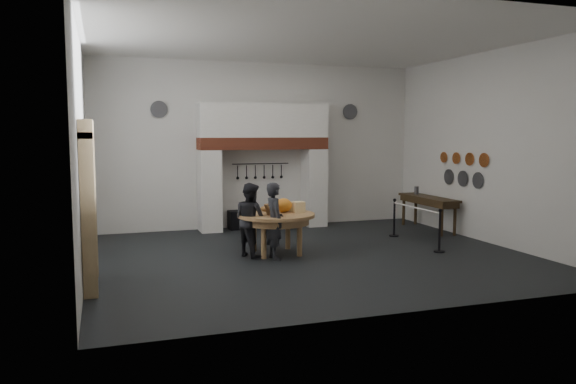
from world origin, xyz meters
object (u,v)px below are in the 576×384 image
object	(u,v)px
barrier_post_near	(440,232)
barrier_post_far	(394,219)
work_table	(276,215)
visitor_far	(251,220)
side_table	(428,198)
visitor_near	(274,221)
iron_range	(263,219)

from	to	relation	value
barrier_post_near	barrier_post_far	world-z (taller)	same
barrier_post_near	barrier_post_far	distance (m)	2.00
work_table	barrier_post_far	world-z (taller)	barrier_post_far
visitor_far	barrier_post_far	distance (m)	4.17
side_table	barrier_post_near	bearing A→B (deg)	-117.37
side_table	visitor_near	bearing A→B (deg)	-157.59
work_table	barrier_post_near	distance (m)	3.58
work_table	barrier_post_near	size ratio (longest dim) A/B	1.84
work_table	barrier_post_far	size ratio (longest dim) A/B	1.84
side_table	barrier_post_near	size ratio (longest dim) A/B	2.44
iron_range	work_table	world-z (taller)	work_table
visitor_near	visitor_far	size ratio (longest dim) A/B	1.02
visitor_near	visitor_far	xyz separation A→B (m)	(-0.40, 0.40, -0.01)
visitor_near	barrier_post_far	size ratio (longest dim) A/B	1.76
iron_range	work_table	size ratio (longest dim) A/B	1.15
barrier_post_near	visitor_far	bearing A→B (deg)	167.17
work_table	barrier_post_near	bearing A→B (deg)	-16.10
visitor_near	barrier_post_near	distance (m)	3.66
work_table	side_table	world-z (taller)	side_table
visitor_far	visitor_near	bearing A→B (deg)	-159.00
visitor_near	side_table	distance (m)	5.33
iron_range	visitor_near	distance (m)	3.90
visitor_far	barrier_post_near	world-z (taller)	visitor_far
work_table	visitor_near	size ratio (longest dim) A/B	1.04
visitor_near	barrier_post_far	xyz separation A→B (m)	(3.61, 1.49, -0.34)
work_table	barrier_post_near	xyz separation A→B (m)	(3.42, -0.99, -0.39)
iron_range	side_table	distance (m)	4.50
iron_range	visitor_near	bearing A→B (deg)	-102.30
barrier_post_far	side_table	bearing A→B (deg)	22.42
visitor_far	side_table	bearing A→B (deg)	-96.97
visitor_near	side_table	size ratio (longest dim) A/B	0.72
visitor_near	side_table	bearing A→B (deg)	-69.89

